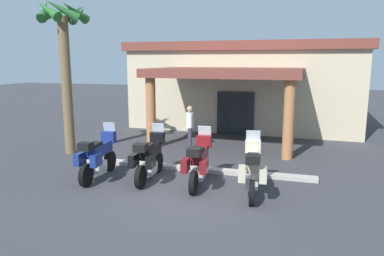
{
  "coord_description": "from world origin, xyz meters",
  "views": [
    {
      "loc": [
        2.97,
        -9.2,
        3.58
      ],
      "look_at": [
        -0.68,
        3.01,
        1.2
      ],
      "focal_mm": 33.94,
      "sensor_mm": 36.0,
      "label": 1
    }
  ],
  "objects": [
    {
      "name": "ground_plane",
      "position": [
        0.0,
        0.0,
        0.0
      ],
      "size": [
        80.0,
        80.0,
        0.0
      ],
      "primitive_type": "plane",
      "color": "#38383D"
    },
    {
      "name": "motel_building",
      "position": [
        0.08,
        11.12,
        2.29
      ],
      "size": [
        12.22,
        10.99,
        4.5
      ],
      "rotation": [
        0.0,
        0.0,
        -0.03
      ],
      "color": "beige",
      "rests_on": "ground_plane"
    },
    {
      "name": "motorcycle_blue",
      "position": [
        -2.86,
        0.25,
        0.7
      ],
      "size": [
        0.73,
        2.21,
        1.61
      ],
      "rotation": [
        0.0,
        0.0,
        1.63
      ],
      "color": "black",
      "rests_on": "ground_plane"
    },
    {
      "name": "motorcycle_black",
      "position": [
        -1.29,
        0.56,
        0.7
      ],
      "size": [
        0.72,
        2.21,
        1.61
      ],
      "rotation": [
        0.0,
        0.0,
        1.63
      ],
      "color": "black",
      "rests_on": "ground_plane"
    },
    {
      "name": "motorcycle_maroon",
      "position": [
        0.28,
        0.52,
        0.7
      ],
      "size": [
        0.73,
        2.21,
        1.61
      ],
      "rotation": [
        0.0,
        0.0,
        1.64
      ],
      "color": "black",
      "rests_on": "ground_plane"
    },
    {
      "name": "motorcycle_cream",
      "position": [
        1.84,
        0.23,
        0.7
      ],
      "size": [
        0.78,
        2.21,
        1.61
      ],
      "rotation": [
        0.0,
        0.0,
        1.7
      ],
      "color": "black",
      "rests_on": "ground_plane"
    },
    {
      "name": "pedestrian",
      "position": [
        -1.26,
        4.67,
        1.04
      ],
      "size": [
        0.32,
        0.48,
        1.78
      ],
      "rotation": [
        0.0,
        0.0,
        0.46
      ],
      "color": "#3F334C",
      "rests_on": "ground_plane"
    },
    {
      "name": "palm_tree_roadside",
      "position": [
        -5.55,
        2.67,
        4.21
      ],
      "size": [
        1.95,
        2.02,
        5.89
      ],
      "color": "brown",
      "rests_on": "ground_plane"
    },
    {
      "name": "curb_strip",
      "position": [
        -0.51,
        1.85,
        0.06
      ],
      "size": [
        8.27,
        0.36,
        0.12
      ],
      "primitive_type": "cube",
      "color": "#ADA89E",
      "rests_on": "ground_plane"
    }
  ]
}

